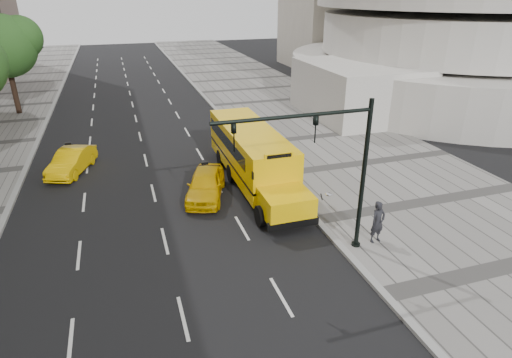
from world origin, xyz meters
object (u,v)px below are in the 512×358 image
object	(u,v)px
taxi_near	(206,184)
taxi_far	(72,161)
pedestrian	(378,222)
traffic_signal	(332,162)
school_bus	(252,152)
tree_c	(5,46)

from	to	relation	value
taxi_near	taxi_far	bearing A→B (deg)	159.40
pedestrian	traffic_signal	world-z (taller)	traffic_signal
school_bus	taxi_near	world-z (taller)	school_bus
taxi_far	traffic_signal	xyz separation A→B (m)	(10.45, -12.40, 3.39)
school_bus	tree_c	bearing A→B (deg)	127.33
taxi_far	school_bus	bearing A→B (deg)	-4.72
pedestrian	traffic_signal	distance (m)	3.83
tree_c	school_bus	xyz separation A→B (m)	(14.90, -19.54, -3.99)
taxi_far	pedestrian	bearing A→B (deg)	-23.96
school_bus	pedestrian	bearing A→B (deg)	-68.73
tree_c	pedestrian	size ratio (longest dim) A/B	4.42
school_bus	pedestrian	xyz separation A→B (m)	(3.07, -7.88, -0.68)
tree_c	school_bus	size ratio (longest dim) A/B	0.71
taxi_near	traffic_signal	distance (m)	8.32
school_bus	pedestrian	world-z (taller)	school_bus
tree_c	traffic_signal	bearing A→B (deg)	-60.40
taxi_near	taxi_far	size ratio (longest dim) A/B	1.02
pedestrian	traffic_signal	size ratio (longest dim) A/B	0.29
tree_c	taxi_near	bearing A→B (deg)	-59.91
taxi_far	traffic_signal	distance (m)	16.57
tree_c	taxi_far	xyz separation A→B (m)	(5.15, -15.05, -5.05)
tree_c	pedestrian	xyz separation A→B (m)	(17.97, -27.42, -4.67)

